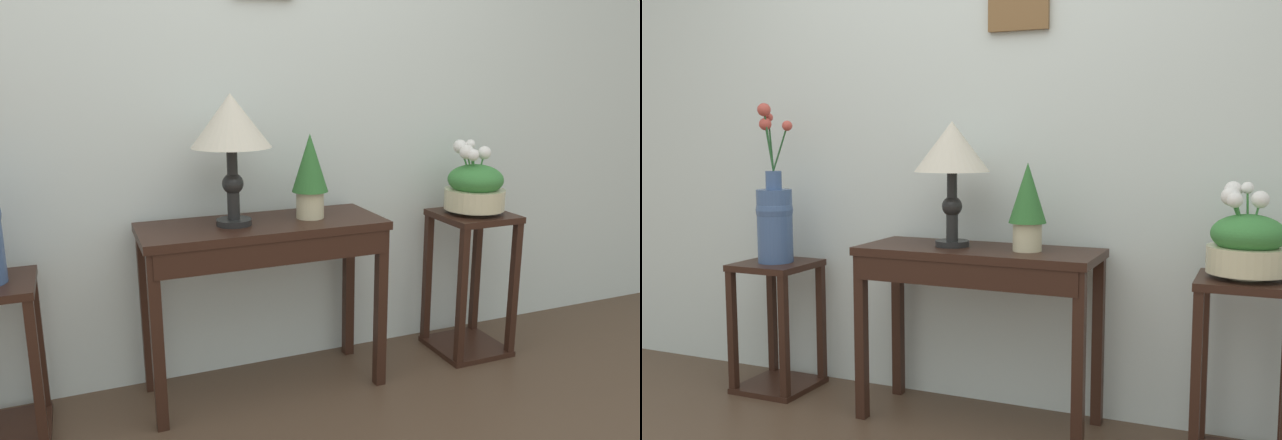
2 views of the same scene
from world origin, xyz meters
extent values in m
cube|color=silver|center=(0.00, 1.56, 1.40)|extent=(9.00, 0.10, 2.80)
cube|color=black|center=(0.07, 1.27, 0.74)|extent=(1.02, 0.40, 0.03)
cube|color=black|center=(0.07, 1.09, 0.67)|extent=(0.95, 0.03, 0.10)
cube|color=black|center=(-0.40, 1.11, 0.36)|extent=(0.05, 0.04, 0.72)
cube|color=black|center=(0.55, 1.11, 0.36)|extent=(0.04, 0.04, 0.72)
cube|color=black|center=(-0.40, 1.44, 0.36)|extent=(0.05, 0.04, 0.72)
cube|color=black|center=(0.55, 1.44, 0.36)|extent=(0.04, 0.04, 0.72)
cylinder|color=black|center=(-0.05, 1.27, 0.77)|extent=(0.15, 0.15, 0.02)
cylinder|color=black|center=(-0.05, 1.27, 0.85)|extent=(0.05, 0.05, 0.15)
sphere|color=black|center=(-0.05, 1.27, 0.93)|extent=(0.09, 0.09, 0.09)
cylinder|color=black|center=(-0.05, 1.27, 1.00)|extent=(0.04, 0.04, 0.15)
cone|color=beige|center=(-0.05, 1.27, 1.18)|extent=(0.32, 0.32, 0.21)
cylinder|color=beige|center=(0.28, 1.27, 0.81)|extent=(0.12, 0.12, 0.12)
cone|color=#2D662D|center=(0.28, 1.27, 0.99)|extent=(0.15, 0.15, 0.25)
cube|color=black|center=(-0.98, 1.28, 0.61)|extent=(0.34, 0.34, 0.03)
cube|color=black|center=(-0.98, 1.28, 0.01)|extent=(0.34, 0.34, 0.03)
cube|color=black|center=(-1.13, 1.13, 0.31)|extent=(0.04, 0.04, 0.57)
cube|color=black|center=(-0.83, 1.13, 0.31)|extent=(0.03, 0.04, 0.57)
cube|color=black|center=(-1.13, 1.43, 0.31)|extent=(0.04, 0.04, 0.57)
cube|color=black|center=(-0.83, 1.43, 0.31)|extent=(0.03, 0.04, 0.57)
cylinder|color=#3D5684|center=(-0.98, 1.28, 0.80)|extent=(0.17, 0.17, 0.35)
sphere|color=#3D5684|center=(-0.98, 1.28, 0.88)|extent=(0.17, 0.17, 0.17)
cylinder|color=#3D5684|center=(-0.98, 1.28, 1.02)|extent=(0.07, 0.07, 0.09)
cylinder|color=#235128|center=(-1.01, 1.29, 1.17)|extent=(0.07, 0.03, 0.22)
sphere|color=#B7473D|center=(-1.03, 1.30, 1.28)|extent=(0.06, 0.06, 0.06)
cylinder|color=#235128|center=(-1.01, 1.31, 1.19)|extent=(0.08, 0.08, 0.26)
sphere|color=#B7473D|center=(-1.05, 1.34, 1.31)|extent=(0.04, 0.04, 0.04)
cylinder|color=#235128|center=(-0.93, 1.28, 1.17)|extent=(0.09, 0.01, 0.21)
sphere|color=#B7473D|center=(-0.89, 1.28, 1.27)|extent=(0.05, 0.05, 0.05)
cylinder|color=#235128|center=(-1.00, 1.28, 1.21)|extent=(0.06, 0.02, 0.29)
sphere|color=#B7473D|center=(-1.03, 1.29, 1.35)|extent=(0.06, 0.06, 0.06)
cube|color=black|center=(1.12, 1.26, 0.69)|extent=(0.34, 0.34, 0.03)
cube|color=black|center=(0.97, 1.11, 0.35)|extent=(0.03, 0.04, 0.65)
cube|color=black|center=(0.97, 1.41, 0.35)|extent=(0.03, 0.04, 0.65)
cylinder|color=beige|center=(1.12, 1.26, 0.72)|extent=(0.13, 0.13, 0.02)
cylinder|color=beige|center=(1.12, 1.26, 0.78)|extent=(0.28, 0.28, 0.10)
ellipsoid|color=#387A38|center=(1.12, 1.26, 0.87)|extent=(0.26, 0.26, 0.14)
cylinder|color=#387A38|center=(1.09, 1.28, 0.92)|extent=(0.07, 0.06, 0.20)
sphere|color=white|center=(1.06, 1.31, 1.02)|extent=(0.07, 0.07, 0.07)
cylinder|color=#387A38|center=(1.11, 1.28, 0.93)|extent=(0.02, 0.05, 0.21)
sphere|color=white|center=(1.11, 1.30, 1.03)|extent=(0.04, 0.04, 0.04)
cylinder|color=#387A38|center=(1.09, 1.25, 0.91)|extent=(0.07, 0.02, 0.18)
sphere|color=white|center=(1.06, 1.25, 1.00)|extent=(0.07, 0.07, 0.07)
cylinder|color=#387A38|center=(1.14, 1.25, 0.91)|extent=(0.04, 0.02, 0.17)
sphere|color=white|center=(1.16, 1.25, 1.00)|extent=(0.06, 0.06, 0.06)
cylinder|color=#387A38|center=(1.10, 1.24, 0.91)|extent=(0.06, 0.05, 0.17)
sphere|color=white|center=(1.07, 1.22, 0.99)|extent=(0.06, 0.06, 0.06)
camera|label=1|loc=(-0.65, -1.11, 1.36)|focal=34.35mm
camera|label=2|loc=(1.18, -1.50, 1.20)|focal=40.43mm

